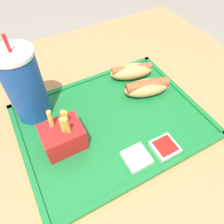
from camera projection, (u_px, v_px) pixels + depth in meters
ground_plane at (102, 211)px, 1.12m from camera, size 8.00×8.00×0.00m
dining_table at (99, 182)px, 0.83m from camera, size 1.05×0.82×0.77m
food_tray at (112, 121)px, 0.52m from camera, size 0.42×0.33×0.01m
soda_cup at (25, 86)px, 0.47m from camera, size 0.08×0.08×0.21m
hot_dog_far at (131, 71)px, 0.60m from camera, size 0.13×0.08×0.04m
hot_dog_near at (147, 87)px, 0.56m from camera, size 0.13×0.08×0.04m
fries_carton at (63, 136)px, 0.45m from camera, size 0.08×0.07×0.11m
sauce_cup_mayo at (136, 158)px, 0.45m from camera, size 0.05×0.05×0.02m
sauce_cup_ketchup at (165, 147)px, 0.46m from camera, size 0.05×0.05×0.02m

